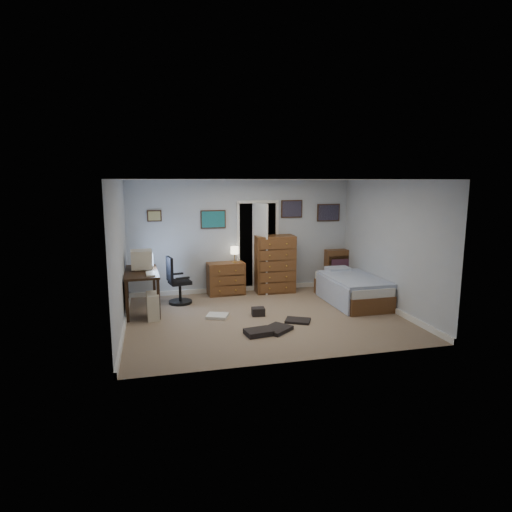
{
  "coord_description": "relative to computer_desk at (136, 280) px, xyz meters",
  "views": [
    {
      "loc": [
        -1.95,
        -7.31,
        2.48
      ],
      "look_at": [
        -0.1,
        0.3,
        1.1
      ],
      "focal_mm": 30.0,
      "sensor_mm": 36.0,
      "label": 1
    }
  ],
  "objects": [
    {
      "name": "doorway",
      "position": [
        2.64,
        1.31,
        0.4
      ],
      "size": [
        0.96,
        1.12,
        2.05
      ],
      "color": "black",
      "rests_on": "floor"
    },
    {
      "name": "tall_dresser",
      "position": [
        2.98,
        0.79,
        0.04
      ],
      "size": [
        0.89,
        0.54,
        1.28
      ],
      "primitive_type": "cube",
      "rotation": [
        0.0,
        0.0,
        -0.04
      ],
      "color": "brown",
      "rests_on": "floor"
    },
    {
      "name": "pc_tower",
      "position": [
        0.3,
        -0.55,
        -0.37
      ],
      "size": [
        0.24,
        0.45,
        0.47
      ],
      "rotation": [
        0.0,
        0.0,
        0.05
      ],
      "color": "beige",
      "rests_on": "floor"
    },
    {
      "name": "low_dresser",
      "position": [
        1.87,
        0.81,
        -0.25
      ],
      "size": [
        0.83,
        0.45,
        0.71
      ],
      "primitive_type": "cube",
      "rotation": [
        0.0,
        0.0,
        0.06
      ],
      "color": "brown",
      "rests_on": "floor"
    },
    {
      "name": "computer_desk",
      "position": [
        0.0,
        0.0,
        0.0
      ],
      "size": [
        0.7,
        1.39,
        0.78
      ],
      "rotation": [
        0.0,
        0.0,
        0.05
      ],
      "color": "black",
      "rests_on": "floor"
    },
    {
      "name": "headboard_bookcase",
      "position": [
        4.76,
        0.9,
        -0.14
      ],
      "size": [
        0.99,
        0.28,
        0.88
      ],
      "rotation": [
        0.0,
        0.0,
        -0.03
      ],
      "color": "brown",
      "rests_on": "floor"
    },
    {
      "name": "media_stack",
      "position": [
        -0.03,
        1.2,
        -0.22
      ],
      "size": [
        0.16,
        0.16,
        0.76
      ],
      "primitive_type": "cube",
      "rotation": [
        0.0,
        0.0,
        0.04
      ],
      "color": "maroon",
      "rests_on": "floor"
    },
    {
      "name": "crt_monitor",
      "position": [
        0.12,
        0.15,
        0.37
      ],
      "size": [
        0.42,
        0.4,
        0.38
      ],
      "rotation": [
        0.0,
        0.0,
        0.05
      ],
      "color": "beige",
      "rests_on": "computer_desk"
    },
    {
      "name": "bed",
      "position": [
        4.28,
        -0.42,
        -0.32
      ],
      "size": [
        1.01,
        1.85,
        0.6
      ],
      "rotation": [
        0.0,
        0.0,
        0.01
      ],
      "color": "brown",
      "rests_on": "floor"
    },
    {
      "name": "floor",
      "position": [
        2.29,
        -0.96,
        -0.61
      ],
      "size": [
        5.0,
        4.0,
        0.02
      ],
      "primitive_type": "cube",
      "color": "#86705C",
      "rests_on": "ground"
    },
    {
      "name": "floor_clutter",
      "position": [
        2.13,
        -1.41,
        -0.56
      ],
      "size": [
        1.86,
        1.47,
        0.15
      ],
      "rotation": [
        0.0,
        0.0,
        0.02
      ],
      "color": "black",
      "rests_on": "floor"
    },
    {
      "name": "keyboard",
      "position": [
        0.27,
        -0.35,
        0.19
      ],
      "size": [
        0.18,
        0.43,
        0.03
      ],
      "primitive_type": "cube",
      "rotation": [
        0.0,
        0.0,
        0.05
      ],
      "color": "beige",
      "rests_on": "computer_desk"
    },
    {
      "name": "wall_posters",
      "position": [
        2.86,
        1.02,
        1.14
      ],
      "size": [
        4.38,
        0.04,
        0.6
      ],
      "color": "#331E11",
      "rests_on": "floor"
    },
    {
      "name": "table_lamp",
      "position": [
        2.07,
        0.81,
        0.36
      ],
      "size": [
        0.19,
        0.19,
        0.35
      ],
      "rotation": [
        0.0,
        0.0,
        0.06
      ],
      "color": "gold",
      "rests_on": "low_dresser"
    },
    {
      "name": "office_chair",
      "position": [
        0.79,
        0.32,
        -0.22
      ],
      "size": [
        0.57,
        0.57,
        0.98
      ],
      "rotation": [
        0.0,
        0.0,
        0.22
      ],
      "color": "black",
      "rests_on": "floor"
    }
  ]
}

